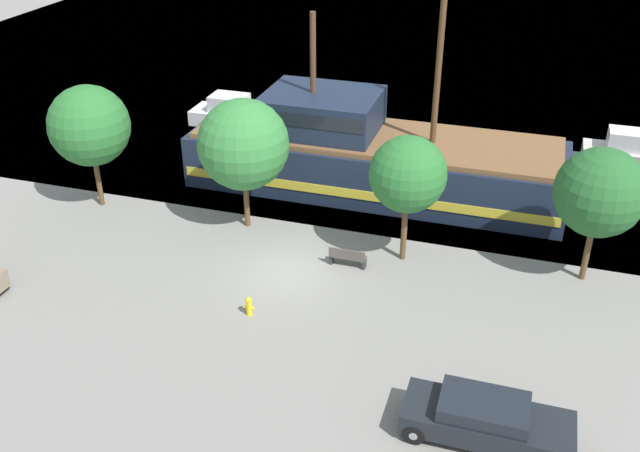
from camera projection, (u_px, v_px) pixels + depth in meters
The scene contains 12 objects.
ground_plane at pixel (287, 272), 28.94m from camera, with size 160.00×160.00×0.00m, color gray.
water_surface at pixel (449, 23), 65.54m from camera, with size 80.00×80.00×0.00m, color teal.
pirate_ship at pixel (371, 156), 34.91m from camera, with size 19.50×5.47×9.46m.
moored_boat_dockside at pixel (631, 152), 37.97m from camera, with size 5.13×1.94×1.81m.
moored_boat_outer at pixel (235, 114), 42.96m from camera, with size 5.41×2.09×1.81m.
parked_car_curb_front at pixel (486, 420), 20.76m from camera, with size 4.93×1.89×1.40m.
fire_hydrant at pixel (249, 305), 26.21m from camera, with size 0.42×0.25×0.76m.
bench_promenade_east at pixel (348, 257), 29.12m from camera, with size 1.53×0.45×0.85m.
tree_row_east at pixel (89, 126), 32.18m from camera, with size 3.69×3.69×5.85m.
tree_row_mideast at pixel (243, 145), 30.40m from camera, with size 3.96×3.96×5.94m.
tree_row_midwest at pixel (408, 174), 27.97m from camera, with size 3.09×3.09×5.43m.
tree_row_west at pixel (600, 193), 26.66m from camera, with size 3.43×3.43×5.56m.
Camera 1 is at (8.57, -22.80, 15.80)m, focal length 40.00 mm.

